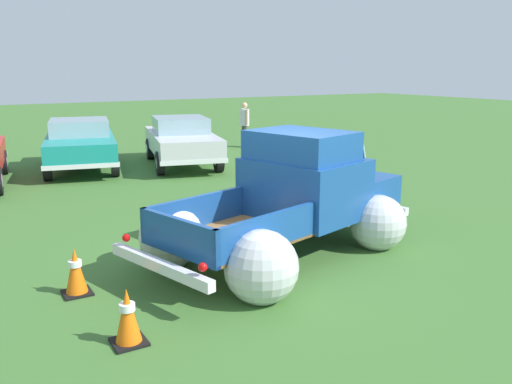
% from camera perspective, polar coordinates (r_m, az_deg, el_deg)
% --- Properties ---
extents(ground_plane, '(80.00, 80.00, 0.00)m').
position_cam_1_polar(ground_plane, '(8.48, 2.27, -6.82)').
color(ground_plane, '#3D6B2D').
extents(vintage_pickup_truck, '(4.97, 3.67, 1.96)m').
position_cam_1_polar(vintage_pickup_truck, '(8.54, 4.04, -1.38)').
color(vintage_pickup_truck, black).
rests_on(vintage_pickup_truck, ground).
extents(show_car_1, '(2.79, 4.56, 1.43)m').
position_cam_1_polar(show_car_1, '(16.29, -18.14, 5.03)').
color(show_car_1, black).
rests_on(show_car_1, ground).
extents(show_car_2, '(2.82, 4.68, 1.43)m').
position_cam_1_polar(show_car_2, '(16.35, -7.92, 5.58)').
color(show_car_2, black).
rests_on(show_car_2, ground).
extents(spectator_0, '(0.37, 0.54, 1.64)m').
position_cam_1_polar(spectator_0, '(19.87, -1.22, 7.45)').
color(spectator_0, '#4C4742').
rests_on(spectator_0, ground).
extents(lane_cone_0, '(0.36, 0.36, 0.63)m').
position_cam_1_polar(lane_cone_0, '(7.40, -18.60, -8.00)').
color(lane_cone_0, black).
rests_on(lane_cone_0, ground).
extents(lane_cone_1, '(0.36, 0.36, 0.63)m').
position_cam_1_polar(lane_cone_1, '(6.00, -13.47, -12.73)').
color(lane_cone_1, black).
rests_on(lane_cone_1, ground).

